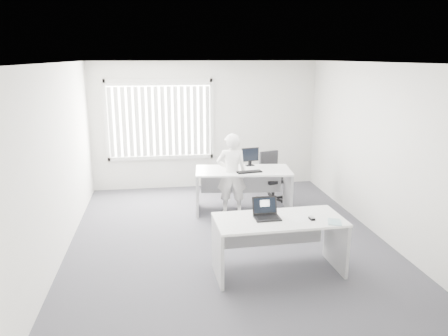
{
  "coord_description": "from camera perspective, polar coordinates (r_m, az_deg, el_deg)",
  "views": [
    {
      "loc": [
        -1.05,
        -6.59,
        2.89
      ],
      "look_at": [
        -0.02,
        0.15,
        1.14
      ],
      "focal_mm": 35.0,
      "sensor_mm": 36.0,
      "label": 1
    }
  ],
  "objects": [
    {
      "name": "monitor",
      "position": [
        8.52,
        3.42,
        1.48
      ],
      "size": [
        0.37,
        0.17,
        0.36
      ],
      "primitive_type": null,
      "rotation": [
        0.0,
        0.0,
        0.19
      ],
      "color": "black",
      "rests_on": "desk_far"
    },
    {
      "name": "wall_left",
      "position": [
        6.91,
        -20.6,
        1.0
      ],
      "size": [
        0.02,
        6.0,
        2.8
      ],
      "primitive_type": "cube",
      "color": "silver",
      "rests_on": "ground"
    },
    {
      "name": "window",
      "position": [
        9.64,
        -8.38,
        6.24
      ],
      "size": [
        2.32,
        0.06,
        1.76
      ],
      "primitive_type": "cube",
      "color": "silver",
      "rests_on": "wall_back"
    },
    {
      "name": "office_chair",
      "position": [
        9.07,
        6.29,
        -2.23
      ],
      "size": [
        0.72,
        0.72,
        1.0
      ],
      "rotation": [
        0.0,
        0.0,
        0.31
      ],
      "color": "black",
      "rests_on": "ground"
    },
    {
      "name": "person",
      "position": [
        8.12,
        1.0,
        -0.78
      ],
      "size": [
        0.6,
        0.43,
        1.53
      ],
      "primitive_type": "imported",
      "rotation": [
        0.0,
        0.0,
        3.03
      ],
      "color": "white",
      "rests_on": "ground"
    },
    {
      "name": "booklet",
      "position": [
        5.92,
        14.26,
        -6.85
      ],
      "size": [
        0.23,
        0.28,
        0.01
      ],
      "primitive_type": "cube",
      "rotation": [
        0.0,
        0.0,
        -0.33
      ],
      "color": "white",
      "rests_on": "desk_near"
    },
    {
      "name": "laptop",
      "position": [
        5.84,
        5.71,
        -5.41
      ],
      "size": [
        0.35,
        0.31,
        0.27
      ],
      "primitive_type": null,
      "rotation": [
        0.0,
        0.0,
        0.02
      ],
      "color": "black",
      "rests_on": "desk_near"
    },
    {
      "name": "wall_front",
      "position": [
        4.03,
        7.14,
        -7.44
      ],
      "size": [
        5.0,
        0.02,
        2.8
      ],
      "primitive_type": "cube",
      "color": "silver",
      "rests_on": "ground"
    },
    {
      "name": "keyboard",
      "position": [
        8.05,
        3.33,
        -0.51
      ],
      "size": [
        0.48,
        0.23,
        0.02
      ],
      "primitive_type": "cube",
      "rotation": [
        0.0,
        0.0,
        0.16
      ],
      "color": "black",
      "rests_on": "desk_far"
    },
    {
      "name": "wall_back",
      "position": [
        9.76,
        -2.45,
        5.59
      ],
      "size": [
        5.0,
        0.02,
        2.8
      ],
      "primitive_type": "cube",
      "color": "silver",
      "rests_on": "ground"
    },
    {
      "name": "blinds",
      "position": [
        9.59,
        -8.37,
        6.01
      ],
      "size": [
        2.2,
        0.1,
        1.5
      ],
      "primitive_type": null,
      "color": "silver",
      "rests_on": "wall_back"
    },
    {
      "name": "wall_right",
      "position": [
        7.63,
        19.23,
        2.32
      ],
      "size": [
        0.02,
        6.0,
        2.8
      ],
      "primitive_type": "cube",
      "color": "silver",
      "rests_on": "ground"
    },
    {
      "name": "ceiling",
      "position": [
        6.67,
        0.36,
        13.61
      ],
      "size": [
        5.0,
        6.0,
        0.02
      ],
      "primitive_type": "cube",
      "color": "silver",
      "rests_on": "wall_back"
    },
    {
      "name": "desk_near",
      "position": [
        6.0,
        7.17,
        -8.52
      ],
      "size": [
        1.74,
        0.86,
        0.79
      ],
      "rotation": [
        0.0,
        0.0,
        0.03
      ],
      "color": "white",
      "rests_on": "ground"
    },
    {
      "name": "ground",
      "position": [
        7.27,
        0.32,
        -9.03
      ],
      "size": [
        6.0,
        6.0,
        0.0
      ],
      "primitive_type": "plane",
      "color": "#4A4950",
      "rests_on": "ground"
    },
    {
      "name": "mouse",
      "position": [
        5.94,
        11.4,
        -6.42
      ],
      "size": [
        0.07,
        0.11,
        0.04
      ],
      "primitive_type": null,
      "rotation": [
        0.0,
        0.0,
        0.07
      ],
      "color": "#B1B1B3",
      "rests_on": "paper_sheet"
    },
    {
      "name": "desk_far",
      "position": [
        8.31,
        2.5,
        -1.73
      ],
      "size": [
        1.86,
        1.02,
        0.81
      ],
      "rotation": [
        0.0,
        0.0,
        -0.11
      ],
      "color": "white",
      "rests_on": "ground"
    },
    {
      "name": "paper_sheet",
      "position": [
        5.94,
        10.18,
        -6.6
      ],
      "size": [
        0.32,
        0.28,
        0.0
      ],
      "primitive_type": "cube",
      "rotation": [
        0.0,
        0.0,
        0.38
      ],
      "color": "silver",
      "rests_on": "desk_near"
    }
  ]
}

